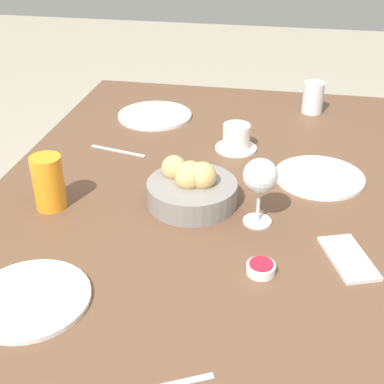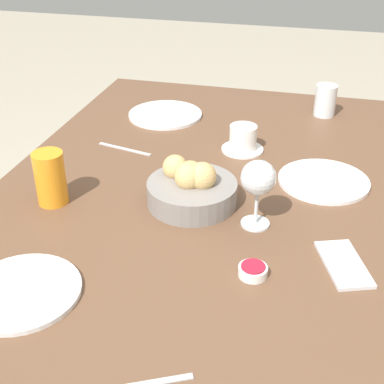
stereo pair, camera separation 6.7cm
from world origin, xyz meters
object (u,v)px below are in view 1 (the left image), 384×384
at_px(plate_near_right, 30,299).
at_px(coffee_cup, 236,138).
at_px(juice_glass, 48,182).
at_px(bread_basket, 191,187).
at_px(cell_phone, 348,258).
at_px(wine_glass, 260,178).
at_px(knife_silver, 118,151).
at_px(plate_far_center, 319,177).
at_px(plate_near_left, 155,115).
at_px(water_tumbler, 313,98).
at_px(jam_bowl_berry, 261,268).

relative_size(plate_near_right, coffee_cup, 1.86).
bearing_deg(juice_glass, plate_near_right, 16.72).
relative_size(bread_basket, cell_phone, 1.27).
bearing_deg(wine_glass, cell_phone, 61.69).
relative_size(wine_glass, knife_silver, 0.93).
bearing_deg(plate_far_center, coffee_cup, -120.31).
bearing_deg(juice_glass, plate_near_left, 169.89).
bearing_deg(coffee_cup, cell_phone, 30.99).
bearing_deg(coffee_cup, plate_far_center, 59.69).
xyz_separation_m(juice_glass, cell_phone, (0.08, 0.67, -0.06)).
distance_m(wine_glass, knife_silver, 0.52).
bearing_deg(cell_phone, juice_glass, -96.97).
xyz_separation_m(bread_basket, wine_glass, (0.06, 0.16, 0.07)).
height_order(wine_glass, knife_silver, wine_glass).
height_order(bread_basket, water_tumbler, bread_basket).
xyz_separation_m(plate_near_right, plate_far_center, (-0.57, 0.52, 0.00)).
xyz_separation_m(plate_near_left, plate_near_right, (0.89, -0.01, 0.00)).
xyz_separation_m(plate_near_right, coffee_cup, (-0.70, 0.29, 0.03)).
xyz_separation_m(bread_basket, knife_silver, (-0.23, -0.25, -0.04)).
height_order(plate_near_left, knife_silver, plate_near_left).
xyz_separation_m(bread_basket, plate_near_right, (0.39, -0.22, -0.04)).
distance_m(plate_near_left, jam_bowl_berry, 0.83).
distance_m(water_tumbler, wine_glass, 0.70).
relative_size(plate_near_left, jam_bowl_berry, 4.15).
bearing_deg(bread_basket, juice_glass, -76.36).
xyz_separation_m(water_tumbler, knife_silver, (0.40, -0.54, -0.05)).
bearing_deg(jam_bowl_berry, water_tumbler, 173.38).
bearing_deg(bread_basket, jam_bowl_berry, 38.03).
xyz_separation_m(wine_glass, jam_bowl_berry, (0.18, 0.02, -0.10)).
height_order(plate_near_right, cell_phone, plate_near_right).
bearing_deg(knife_silver, bread_basket, 47.47).
distance_m(wine_glass, jam_bowl_berry, 0.20).
bearing_deg(jam_bowl_berry, bread_basket, -141.97).
height_order(bread_basket, cell_phone, bread_basket).
distance_m(plate_near_right, wine_glass, 0.52).
bearing_deg(wine_glass, plate_near_left, -146.00).
bearing_deg(wine_glass, bread_basket, -109.13).
distance_m(bread_basket, plate_near_left, 0.54).
height_order(plate_far_center, water_tumbler, water_tumbler).
relative_size(bread_basket, wine_glass, 1.35).
xyz_separation_m(juice_glass, water_tumbler, (-0.71, 0.60, -0.01)).
xyz_separation_m(plate_near_right, water_tumbler, (-1.02, 0.50, 0.05)).
distance_m(coffee_cup, knife_silver, 0.33).
bearing_deg(coffee_cup, bread_basket, -12.75).
height_order(water_tumbler, wine_glass, wine_glass).
bearing_deg(plate_near_right, knife_silver, -177.11).
height_order(coffee_cup, jam_bowl_berry, coffee_cup).
relative_size(knife_silver, cell_phone, 1.01).
xyz_separation_m(wine_glass, cell_phone, (0.10, 0.19, -0.11)).
bearing_deg(knife_silver, coffee_cup, 103.30).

